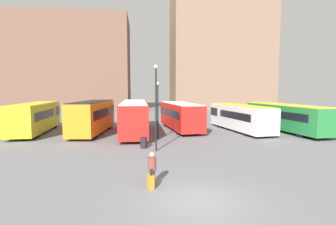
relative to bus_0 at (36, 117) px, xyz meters
The scene contains 14 objects.
ground_plane 22.59m from the bus_0, 54.09° to the right, with size 160.00×160.00×0.00m, color slate.
building_block_left 33.39m from the bus_0, 97.78° to the left, with size 25.31×13.83×20.06m.
building_block_right 45.33m from the bus_0, 47.48° to the left, with size 22.45×11.97×29.10m.
bus_0 is the anchor object (origin of this frame).
bus_1 6.02m from the bus_0, ahead, with size 3.45×9.46×3.30m.
bus_2 10.26m from the bus_0, ahead, with size 2.71×12.08×3.26m.
bus_3 15.29m from the bus_0, ahead, with size 3.74×9.73×3.01m.
bus_4 21.67m from the bus_0, ahead, with size 3.98×10.21×2.82m.
bus_5 26.46m from the bus_0, ahead, with size 4.06×11.71×2.91m.
traveler 19.87m from the bus_0, 54.87° to the right, with size 0.51×0.51×1.57m.
suitcase 20.27m from the bus_0, 55.90° to the right, with size 0.35×0.41×0.97m.
lamp_post_0 13.43m from the bus_0, 21.61° to the right, with size 0.28×0.28×5.18m.
lamp_post_1 15.37m from the bus_0, 38.01° to the right, with size 0.28×0.28×6.27m.
trash_bin 13.98m from the bus_0, 37.05° to the right, with size 0.52×0.52×0.85m.
Camera 1 is at (-2.27, -10.05, 4.51)m, focal length 28.00 mm.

